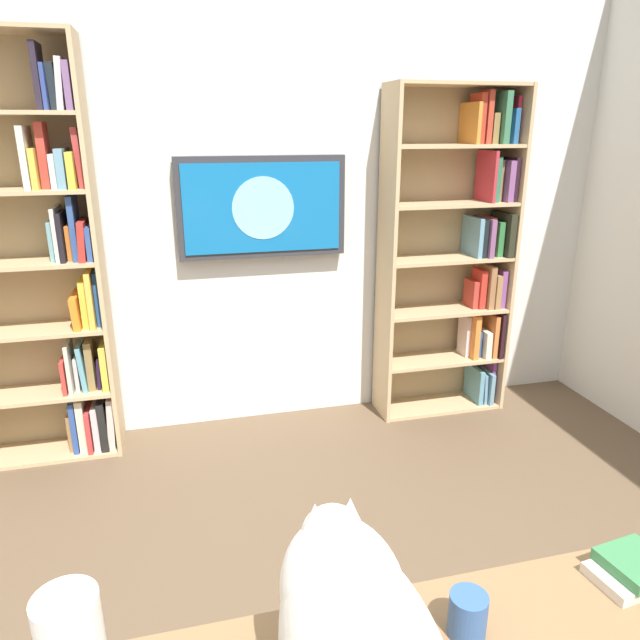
# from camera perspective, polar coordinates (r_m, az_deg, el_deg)

# --- Properties ---
(wall_back) EXTENTS (4.52, 0.06, 2.70)m
(wall_back) POSITION_cam_1_polar(r_m,az_deg,el_deg) (3.39, -7.24, 11.64)
(wall_back) COLOR silver
(wall_back) RESTS_ON ground
(bookshelf_left) EXTENTS (0.80, 0.28, 1.97)m
(bookshelf_left) POSITION_cam_1_polar(r_m,az_deg,el_deg) (3.67, 13.65, 6.32)
(bookshelf_left) COLOR tan
(bookshelf_left) RESTS_ON ground
(bookshelf_right) EXTENTS (0.78, 0.28, 2.17)m
(bookshelf_right) POSITION_cam_1_polar(r_m,az_deg,el_deg) (3.32, -25.44, 4.39)
(bookshelf_right) COLOR tan
(bookshelf_right) RESTS_ON ground
(wall_mounted_tv) EXTENTS (0.94, 0.07, 0.56)m
(wall_mounted_tv) POSITION_cam_1_polar(r_m,az_deg,el_deg) (3.32, -5.68, 10.92)
(wall_mounted_tv) COLOR #333338
(coffee_mug) EXTENTS (0.08, 0.08, 0.10)m
(coffee_mug) POSITION_cam_1_polar(r_m,az_deg,el_deg) (1.38, 14.25, -26.18)
(coffee_mug) COLOR #335999
(coffee_mug) RESTS_ON desk
(desk_book_stack) EXTENTS (0.21, 0.15, 0.06)m
(desk_book_stack) POSITION_cam_1_polar(r_m,az_deg,el_deg) (1.65, 28.39, -20.65)
(desk_book_stack) COLOR beige
(desk_book_stack) RESTS_ON desk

